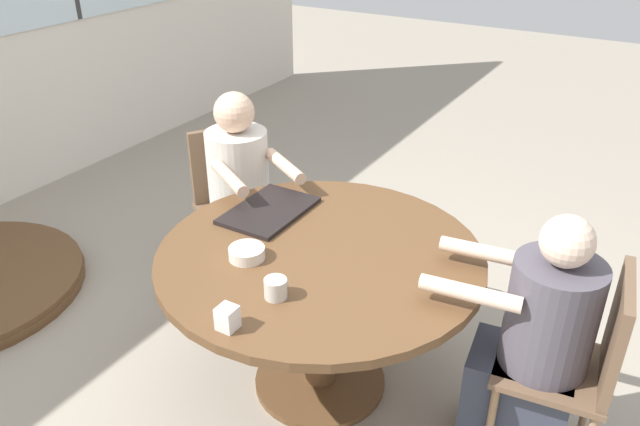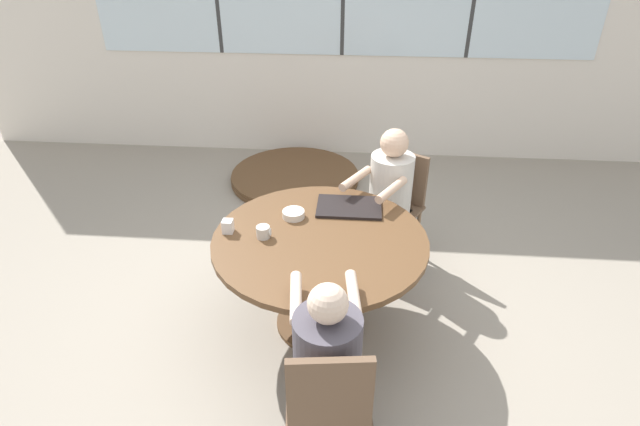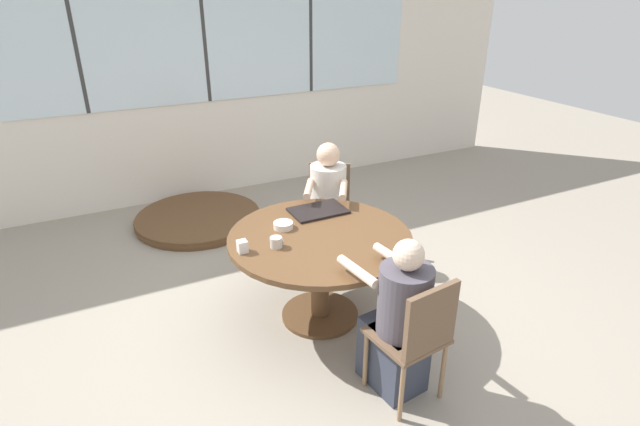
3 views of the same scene
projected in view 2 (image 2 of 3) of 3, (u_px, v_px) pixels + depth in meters
The scene contains 12 objects.
ground_plane at pixel (320, 322), 3.48m from camera, with size 16.00×16.00×0.00m, color gray.
wall_back_with_windows at pixel (343, 25), 5.20m from camera, with size 8.40×0.08×2.80m.
dining_table at pixel (320, 256), 3.18m from camera, with size 1.35×1.35×0.72m.
chair_for_woman_green_shirt at pixel (329, 398), 2.31m from camera, with size 0.44×0.44×0.88m.
chair_for_man_blue_shirt at pixel (397, 197), 3.93m from camera, with size 0.55×0.55×0.88m.
person_woman_green_shirt at pixel (327, 376), 2.48m from camera, with size 0.39×0.63×1.08m.
person_man_blue_shirt at pixel (387, 207), 3.82m from camera, with size 0.57×0.66×1.14m.
food_tray_dark at pixel (349, 207), 3.41m from camera, with size 0.44×0.30×0.02m.
coffee_mug at pixel (264, 232), 3.09m from camera, with size 0.09×0.09×0.08m.
milk_carton_small at pixel (228, 226), 3.14m from camera, with size 0.07×0.07×0.09m.
bowl_white_shallow at pixel (293, 214), 3.30m from camera, with size 0.15×0.15×0.05m.
folded_table_stack at pixel (295, 177), 5.28m from camera, with size 1.35×1.35×0.09m.
Camera 2 is at (0.21, -2.56, 2.46)m, focal length 28.00 mm.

